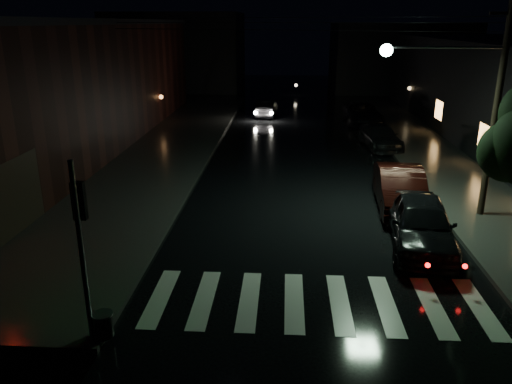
% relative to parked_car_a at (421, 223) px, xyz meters
% --- Properties ---
extents(ground, '(120.00, 120.00, 0.00)m').
position_rel_parked_car_a_xyz_m(ground, '(-6.55, -4.20, -0.83)').
color(ground, black).
rests_on(ground, ground).
extents(sidewalk_left, '(6.00, 44.00, 0.15)m').
position_rel_parked_car_a_xyz_m(sidewalk_left, '(-11.55, 9.80, -0.75)').
color(sidewalk_left, '#282826').
rests_on(sidewalk_left, ground).
extents(sidewalk_right, '(4.00, 44.00, 0.15)m').
position_rel_parked_car_a_xyz_m(sidewalk_right, '(3.45, 9.80, -0.75)').
color(sidewalk_right, '#282826').
rests_on(sidewalk_right, ground).
extents(building_left, '(10.00, 36.00, 7.00)m').
position_rel_parked_car_a_xyz_m(building_left, '(-18.55, 11.80, 2.67)').
color(building_left, black).
rests_on(building_left, ground).
extents(building_far_left, '(14.00, 10.00, 8.00)m').
position_rel_parked_car_a_xyz_m(building_far_left, '(-16.55, 40.80, 3.17)').
color(building_far_left, black).
rests_on(building_far_left, ground).
extents(building_far_right, '(14.00, 10.00, 7.00)m').
position_rel_parked_car_a_xyz_m(building_far_right, '(7.45, 40.80, 2.67)').
color(building_far_right, black).
rests_on(building_far_right, ground).
extents(crosswalk, '(9.00, 3.00, 0.01)m').
position_rel_parked_car_a_xyz_m(crosswalk, '(-3.55, -3.70, -0.82)').
color(crosswalk, beige).
rests_on(crosswalk, ground).
extents(signal_pole_corner, '(0.68, 0.61, 4.20)m').
position_rel_parked_car_a_xyz_m(signal_pole_corner, '(-8.70, -5.66, 0.72)').
color(signal_pole_corner, slate).
rests_on(signal_pole_corner, ground).
extents(utility_pole, '(4.92, 0.44, 8.00)m').
position_rel_parked_car_a_xyz_m(utility_pole, '(2.28, 2.80, 3.77)').
color(utility_pole, black).
rests_on(utility_pole, ground).
extents(parked_car_a, '(2.55, 5.05, 1.65)m').
position_rel_parked_car_a_xyz_m(parked_car_a, '(0.00, 0.00, 0.00)').
color(parked_car_a, black).
rests_on(parked_car_a, ground).
extents(parked_car_b, '(2.06, 5.04, 1.62)m').
position_rel_parked_car_a_xyz_m(parked_car_b, '(0.08, 3.61, -0.01)').
color(parked_car_b, black).
rests_on(parked_car_b, ground).
extents(parked_car_c, '(2.38, 4.70, 1.31)m').
position_rel_parked_car_a_xyz_m(parked_car_c, '(1.05, 13.80, -0.17)').
color(parked_car_c, black).
rests_on(parked_car_c, ground).
extents(parked_car_d, '(2.50, 5.33, 1.47)m').
position_rel_parked_car_a_xyz_m(parked_car_d, '(1.05, 21.07, -0.09)').
color(parked_car_d, black).
rests_on(parked_car_d, ground).
extents(oncoming_car, '(1.61, 3.99, 1.29)m').
position_rel_parked_car_a_xyz_m(oncoming_car, '(-6.02, 23.68, -0.18)').
color(oncoming_car, black).
rests_on(oncoming_car, ground).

